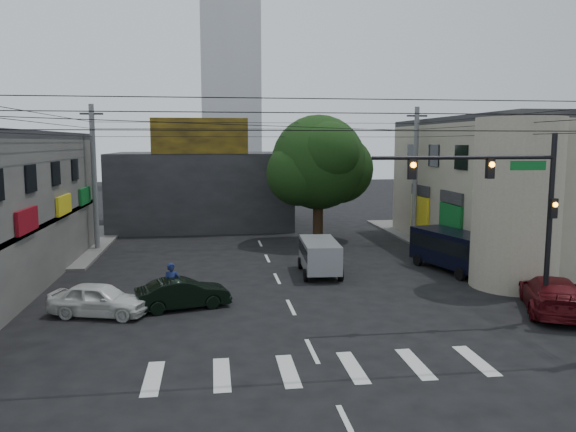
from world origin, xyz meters
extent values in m
plane|color=black|center=(0.00, 0.00, 0.00)|extent=(160.00, 160.00, 0.00)
cube|color=#514F4C|center=(18.00, 18.00, 0.07)|extent=(16.00, 16.00, 0.15)
cube|color=gray|center=(18.00, 13.00, 4.00)|extent=(14.00, 18.00, 8.00)
cylinder|color=gray|center=(11.00, 4.00, 4.00)|extent=(4.00, 4.00, 8.00)
cube|color=#232326|center=(-4.00, 26.00, 3.00)|extent=(14.00, 10.00, 6.00)
cube|color=olive|center=(-4.00, 21.10, 7.30)|extent=(7.00, 0.30, 2.60)
cube|color=silver|center=(0.00, 70.00, 22.00)|extent=(9.00, 9.00, 44.00)
cylinder|color=black|center=(4.00, 17.00, 2.20)|extent=(0.70, 0.70, 4.40)
sphere|color=black|center=(4.00, 17.00, 5.50)|extent=(6.40, 6.40, 6.40)
cylinder|color=black|center=(9.50, -1.00, 3.60)|extent=(0.20, 0.20, 7.20)
cylinder|color=black|center=(6.00, -1.00, 6.30)|extent=(7.00, 0.14, 0.14)
cube|color=black|center=(7.00, -1.00, 5.90)|extent=(0.28, 0.22, 0.75)
cube|color=black|center=(4.00, -1.00, 5.90)|extent=(0.28, 0.22, 0.75)
sphere|color=orange|center=(7.00, -1.14, 6.05)|extent=(0.20, 0.20, 0.20)
sphere|color=orange|center=(4.00, -1.14, 6.05)|extent=(0.20, 0.20, 0.20)
cube|color=#0D5C21|center=(8.50, -1.00, 6.00)|extent=(1.40, 0.06, 0.35)
cylinder|color=#59595B|center=(-10.50, 16.00, 4.60)|extent=(0.32, 0.32, 9.20)
cylinder|color=#59595B|center=(10.50, 16.00, 4.60)|extent=(0.32, 0.32, 9.20)
imported|color=black|center=(-4.45, 2.48, 0.63)|extent=(3.25, 4.51, 1.27)
imported|color=silver|center=(-7.70, 1.90, 0.67)|extent=(3.65, 4.76, 1.34)
imported|color=#45090E|center=(10.39, -0.08, 0.74)|extent=(5.84, 6.65, 1.49)
imported|color=#141E47|center=(-4.93, 2.81, 0.93)|extent=(0.74, 0.53, 1.86)
camera|label=1|loc=(-3.19, -20.53, 6.87)|focal=35.00mm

